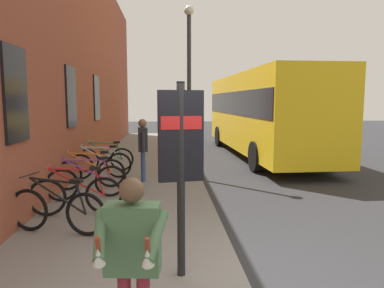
{
  "coord_description": "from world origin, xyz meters",
  "views": [
    {
      "loc": [
        -4.18,
        0.98,
        2.29
      ],
      "look_at": [
        2.35,
        0.5,
        1.5
      ],
      "focal_mm": 33.33,
      "sensor_mm": 36.0,
      "label": 1
    }
  ],
  "objects_px": {
    "transit_info_sign": "(181,149)",
    "city_bus": "(262,110)",
    "bicycle_under_window": "(76,195)",
    "tourist_with_hotdogs": "(132,250)",
    "bicycle_nearest_sign": "(57,210)",
    "bicycle_by_door": "(90,173)",
    "bicycle_leaning_wall": "(100,165)",
    "pedestrian_near_bus": "(143,143)",
    "street_lamp": "(189,75)",
    "bicycle_mid_rack": "(105,159)",
    "bicycle_beside_lamp": "(87,182)"
  },
  "relations": [
    {
      "from": "transit_info_sign",
      "to": "city_bus",
      "type": "distance_m",
      "value": 11.02
    },
    {
      "from": "bicycle_under_window",
      "to": "tourist_with_hotdogs",
      "type": "xyz_separation_m",
      "value": [
        -3.97,
        -1.44,
        0.58
      ]
    },
    {
      "from": "bicycle_nearest_sign",
      "to": "bicycle_by_door",
      "type": "height_order",
      "value": "same"
    },
    {
      "from": "bicycle_under_window",
      "to": "bicycle_leaning_wall",
      "type": "bearing_deg",
      "value": 2.3
    },
    {
      "from": "bicycle_by_door",
      "to": "pedestrian_near_bus",
      "type": "height_order",
      "value": "pedestrian_near_bus"
    },
    {
      "from": "tourist_with_hotdogs",
      "to": "street_lamp",
      "type": "bearing_deg",
      "value": -7.17
    },
    {
      "from": "bicycle_leaning_wall",
      "to": "bicycle_mid_rack",
      "type": "relative_size",
      "value": 0.99
    },
    {
      "from": "bicycle_beside_lamp",
      "to": "transit_info_sign",
      "type": "xyz_separation_m",
      "value": [
        -3.65,
        -1.93,
        1.21
      ]
    },
    {
      "from": "bicycle_mid_rack",
      "to": "street_lamp",
      "type": "xyz_separation_m",
      "value": [
        -0.57,
        -2.57,
        2.52
      ]
    },
    {
      "from": "bicycle_beside_lamp",
      "to": "city_bus",
      "type": "height_order",
      "value": "city_bus"
    },
    {
      "from": "city_bus",
      "to": "pedestrian_near_bus",
      "type": "bearing_deg",
      "value": 137.18
    },
    {
      "from": "transit_info_sign",
      "to": "pedestrian_near_bus",
      "type": "relative_size",
      "value": 1.42
    },
    {
      "from": "bicycle_under_window",
      "to": "city_bus",
      "type": "relative_size",
      "value": 0.17
    },
    {
      "from": "street_lamp",
      "to": "bicycle_leaning_wall",
      "type": "bearing_deg",
      "value": 100.77
    },
    {
      "from": "bicycle_nearest_sign",
      "to": "transit_info_sign",
      "type": "height_order",
      "value": "transit_info_sign"
    },
    {
      "from": "bicycle_nearest_sign",
      "to": "street_lamp",
      "type": "distance_m",
      "value": 5.85
    },
    {
      "from": "street_lamp",
      "to": "city_bus",
      "type": "bearing_deg",
      "value": -38.67
    },
    {
      "from": "bicycle_beside_lamp",
      "to": "street_lamp",
      "type": "relative_size",
      "value": 0.35
    },
    {
      "from": "bicycle_mid_rack",
      "to": "city_bus",
      "type": "distance_m",
      "value": 7.01
    },
    {
      "from": "bicycle_nearest_sign",
      "to": "bicycle_beside_lamp",
      "type": "distance_m",
      "value": 2.09
    },
    {
      "from": "street_lamp",
      "to": "bicycle_nearest_sign",
      "type": "bearing_deg",
      "value": 152.01
    },
    {
      "from": "bicycle_by_door",
      "to": "tourist_with_hotdogs",
      "type": "bearing_deg",
      "value": -165.06
    },
    {
      "from": "bicycle_under_window",
      "to": "transit_info_sign",
      "type": "xyz_separation_m",
      "value": [
        -2.52,
        -1.9,
        1.21
      ]
    },
    {
      "from": "bicycle_mid_rack",
      "to": "pedestrian_near_bus",
      "type": "bearing_deg",
      "value": -138.51
    },
    {
      "from": "transit_info_sign",
      "to": "pedestrian_near_bus",
      "type": "height_order",
      "value": "transit_info_sign"
    },
    {
      "from": "bicycle_by_door",
      "to": "bicycle_mid_rack",
      "type": "height_order",
      "value": "same"
    },
    {
      "from": "pedestrian_near_bus",
      "to": "street_lamp",
      "type": "height_order",
      "value": "street_lamp"
    },
    {
      "from": "bicycle_under_window",
      "to": "city_bus",
      "type": "distance_m",
      "value": 9.78
    },
    {
      "from": "bicycle_leaning_wall",
      "to": "transit_info_sign",
      "type": "bearing_deg",
      "value": -160.53
    },
    {
      "from": "transit_info_sign",
      "to": "city_bus",
      "type": "bearing_deg",
      "value": -20.2
    },
    {
      "from": "bicycle_by_door",
      "to": "tourist_with_hotdogs",
      "type": "height_order",
      "value": "tourist_with_hotdogs"
    },
    {
      "from": "bicycle_leaning_wall",
      "to": "street_lamp",
      "type": "height_order",
      "value": "street_lamp"
    },
    {
      "from": "city_bus",
      "to": "pedestrian_near_bus",
      "type": "height_order",
      "value": "city_bus"
    },
    {
      "from": "bicycle_beside_lamp",
      "to": "city_bus",
      "type": "bearing_deg",
      "value": -40.59
    },
    {
      "from": "city_bus",
      "to": "bicycle_nearest_sign",
      "type": "bearing_deg",
      "value": 146.67
    },
    {
      "from": "bicycle_beside_lamp",
      "to": "tourist_with_hotdogs",
      "type": "height_order",
      "value": "tourist_with_hotdogs"
    },
    {
      "from": "transit_info_sign",
      "to": "bicycle_under_window",
      "type": "bearing_deg",
      "value": 36.98
    },
    {
      "from": "bicycle_by_door",
      "to": "bicycle_mid_rack",
      "type": "relative_size",
      "value": 0.98
    },
    {
      "from": "bicycle_beside_lamp",
      "to": "street_lamp",
      "type": "bearing_deg",
      "value": -43.46
    },
    {
      "from": "bicycle_leaning_wall",
      "to": "tourist_with_hotdogs",
      "type": "relative_size",
      "value": 1.12
    },
    {
      "from": "street_lamp",
      "to": "bicycle_under_window",
      "type": "bearing_deg",
      "value": 146.96
    },
    {
      "from": "pedestrian_near_bus",
      "to": "tourist_with_hotdogs",
      "type": "relative_size",
      "value": 1.08
    },
    {
      "from": "bicycle_nearest_sign",
      "to": "bicycle_leaning_wall",
      "type": "xyz_separation_m",
      "value": [
        4.18,
        0.06,
        0.0
      ]
    },
    {
      "from": "bicycle_leaning_wall",
      "to": "street_lamp",
      "type": "distance_m",
      "value": 3.61
    },
    {
      "from": "bicycle_leaning_wall",
      "to": "bicycle_under_window",
      "type": "bearing_deg",
      "value": -177.7
    },
    {
      "from": "bicycle_under_window",
      "to": "bicycle_beside_lamp",
      "type": "distance_m",
      "value": 1.12
    },
    {
      "from": "bicycle_nearest_sign",
      "to": "bicycle_by_door",
      "type": "distance_m",
      "value": 3.05
    },
    {
      "from": "bicycle_mid_rack",
      "to": "city_bus",
      "type": "height_order",
      "value": "city_bus"
    },
    {
      "from": "city_bus",
      "to": "street_lamp",
      "type": "height_order",
      "value": "street_lamp"
    },
    {
      "from": "bicycle_by_door",
      "to": "pedestrian_near_bus",
      "type": "distance_m",
      "value": 1.62
    }
  ]
}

